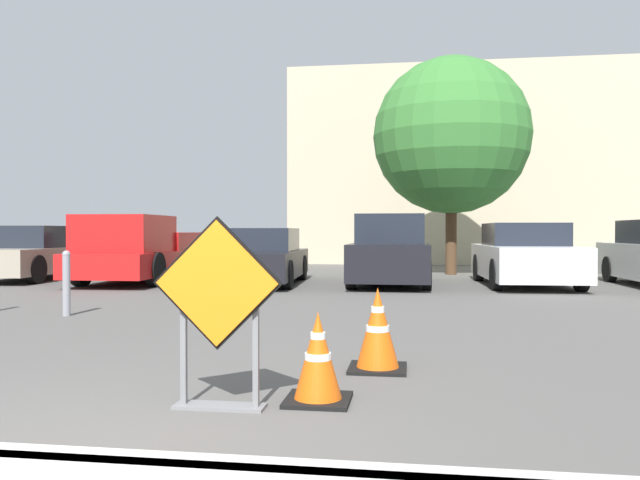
{
  "coord_description": "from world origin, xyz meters",
  "views": [
    {
      "loc": [
        1.99,
        -2.86,
        1.24
      ],
      "look_at": [
        -0.13,
        11.79,
        1.04
      ],
      "focal_mm": 35.0,
      "sensor_mm": 36.0,
      "label": 1
    }
  ],
  "objects": [
    {
      "name": "traffic_cone_nearest",
      "position": [
        1.33,
        1.6,
        0.32
      ],
      "size": [
        0.47,
        0.47,
        0.66
      ],
      "color": "black",
      "rests_on": "ground_plane"
    },
    {
      "name": "traffic_cone_second",
      "position": [
        1.71,
        2.71,
        0.36
      ],
      "size": [
        0.51,
        0.51,
        0.74
      ],
      "color": "black",
      "rests_on": "ground_plane"
    },
    {
      "name": "parked_car_second",
      "position": [
        -1.53,
        11.53,
        0.61
      ],
      "size": [
        2.05,
        4.35,
        1.32
      ],
      "rotation": [
        0.0,
        0.0,
        3.2
      ],
      "color": "black",
      "rests_on": "ground_plane"
    },
    {
      "name": "parked_car_nearest",
      "position": [
        -7.64,
        11.95,
        0.64
      ],
      "size": [
        2.0,
        4.17,
        1.38
      ],
      "rotation": [
        0.0,
        0.0,
        3.2
      ],
      "color": "#A39984",
      "rests_on": "ground_plane"
    },
    {
      "name": "curb_lip",
      "position": [
        0.0,
        0.0,
        0.07
      ],
      "size": [
        24.07,
        0.2,
        0.14
      ],
      "color": "beige",
      "rests_on": "ground_plane"
    },
    {
      "name": "building_facade_backdrop",
      "position": [
        3.96,
        22.95,
        3.75
      ],
      "size": [
        13.24,
        5.0,
        7.49
      ],
      "color": "beige",
      "rests_on": "ground_plane"
    },
    {
      "name": "pickup_truck",
      "position": [
        -4.57,
        11.57,
        0.73
      ],
      "size": [
        2.12,
        5.3,
        1.61
      ],
      "rotation": [
        0.0,
        0.0,
        3.18
      ],
      "color": "red",
      "rests_on": "ground_plane"
    },
    {
      "name": "street_tree_behind_lot",
      "position": [
        3.16,
        15.43,
        3.98
      ],
      "size": [
        4.49,
        4.49,
        6.23
      ],
      "color": "#513823",
      "rests_on": "ground_plane"
    },
    {
      "name": "road_closed_sign",
      "position": [
        0.67,
        1.31,
        0.74
      ],
      "size": [
        0.93,
        0.2,
        1.35
      ],
      "color": "black",
      "rests_on": "ground_plane"
    },
    {
      "name": "bollard_nearest",
      "position": [
        -3.01,
        5.64,
        0.51
      ],
      "size": [
        0.12,
        0.12,
        0.96
      ],
      "color": "gray",
      "rests_on": "ground_plane"
    },
    {
      "name": "parked_car_third",
      "position": [
        1.53,
        11.73,
        0.74
      ],
      "size": [
        1.82,
        4.04,
        1.64
      ],
      "rotation": [
        0.0,
        0.0,
        3.14
      ],
      "color": "black",
      "rests_on": "ground_plane"
    },
    {
      "name": "ground_plane",
      "position": [
        0.0,
        10.0,
        0.0
      ],
      "size": [
        96.0,
        96.0,
        0.0
      ],
      "primitive_type": "plane",
      "color": "#565451"
    },
    {
      "name": "parked_car_fourth",
      "position": [
        4.59,
        11.9,
        0.67
      ],
      "size": [
        2.03,
        4.17,
        1.43
      ],
      "rotation": [
        0.0,
        0.0,
        3.18
      ],
      "color": "silver",
      "rests_on": "ground_plane"
    }
  ]
}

